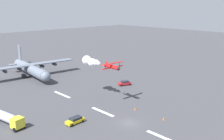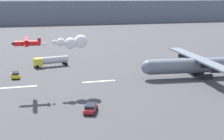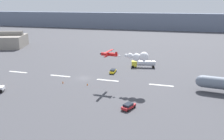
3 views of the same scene
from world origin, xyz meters
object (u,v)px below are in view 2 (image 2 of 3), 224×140
(followme_car_yellow, at_px, (91,108))
(airport_staff_sedan, at_px, (15,75))
(stunt_biplane_red, at_px, (67,42))
(fuel_tanker_truck, at_px, (51,61))
(cargo_transport_plane, at_px, (195,65))

(followme_car_yellow, distance_m, airport_staff_sedan, 32.40)
(stunt_biplane_red, relative_size, fuel_tanker_truck, 1.56)
(cargo_transport_plane, relative_size, stunt_biplane_red, 2.19)
(stunt_biplane_red, bearing_deg, airport_staff_sedan, 126.65)
(fuel_tanker_truck, bearing_deg, stunt_biplane_red, -87.47)
(stunt_biplane_red, xyz_separation_m, fuel_tanker_truck, (-1.16, 26.36, -8.74))
(stunt_biplane_red, bearing_deg, fuel_tanker_truck, 92.53)
(fuel_tanker_truck, height_order, airport_staff_sedan, fuel_tanker_truck)
(fuel_tanker_truck, xyz_separation_m, airport_staff_sedan, (-9.86, -11.54, -0.94))
(followme_car_yellow, bearing_deg, cargo_transport_plane, 30.49)
(cargo_transport_plane, distance_m, fuel_tanker_truck, 40.79)
(stunt_biplane_red, distance_m, fuel_tanker_truck, 27.79)
(airport_staff_sedan, bearing_deg, cargo_transport_plane, -15.22)
(cargo_transport_plane, bearing_deg, airport_staff_sedan, 164.78)
(cargo_transport_plane, bearing_deg, stunt_biplane_red, -174.62)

